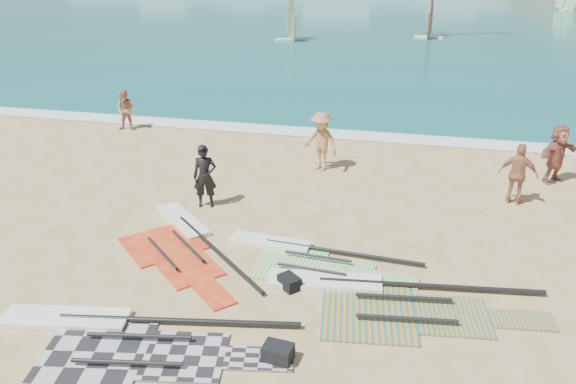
% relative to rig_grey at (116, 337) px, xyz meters
% --- Properties ---
extents(ground, '(300.00, 300.00, 0.00)m').
position_rel_rig_grey_xyz_m(ground, '(2.75, 1.46, -0.05)').
color(ground, '#D9B87F').
rests_on(ground, ground).
extents(surf_line, '(300.00, 1.20, 0.04)m').
position_rel_rig_grey_xyz_m(surf_line, '(2.75, 13.76, -0.05)').
color(surf_line, white).
rests_on(surf_line, ground).
extents(rig_grey, '(6.15, 2.86, 0.20)m').
position_rel_rig_grey_xyz_m(rig_grey, '(0.00, 0.00, 0.00)').
color(rig_grey, '#242326').
rests_on(rig_grey, ground).
extents(rig_green, '(4.93, 2.11, 0.19)m').
position_rel_rig_grey_xyz_m(rig_green, '(2.90, 3.82, -0.00)').
color(rig_green, green).
rests_on(rig_green, ground).
extents(rig_orange, '(6.13, 2.65, 0.20)m').
position_rel_rig_grey_xyz_m(rig_orange, '(4.89, 2.46, 0.00)').
color(rig_orange, orange).
rests_on(rig_orange, ground).
extents(rig_red, '(4.42, 4.77, 0.20)m').
position_rel_rig_grey_xyz_m(rig_red, '(-0.23, 3.90, -0.00)').
color(rig_red, red).
rests_on(rig_red, ground).
extents(gear_bag_near, '(0.58, 0.45, 0.34)m').
position_rel_rig_grey_xyz_m(gear_bag_near, '(3.21, 0.09, 0.12)').
color(gear_bag_near, black).
rests_on(gear_bag_near, ground).
extents(gear_bag_far, '(0.60, 0.58, 0.30)m').
position_rel_rig_grey_xyz_m(gear_bag_far, '(2.88, 2.48, 0.10)').
color(gear_bag_far, black).
rests_on(gear_bag_far, ground).
extents(person_wetsuit, '(0.78, 0.62, 1.87)m').
position_rel_rig_grey_xyz_m(person_wetsuit, '(-0.44, 6.17, 0.88)').
color(person_wetsuit, black).
rests_on(person_wetsuit, ground).
extents(beachgoer_left, '(0.90, 0.74, 1.68)m').
position_rel_rig_grey_xyz_m(beachgoer_left, '(-6.28, 12.54, 0.79)').
color(beachgoer_left, tan).
rests_on(beachgoer_left, ground).
extents(beachgoer_mid, '(1.50, 1.24, 2.01)m').
position_rel_rig_grey_xyz_m(beachgoer_mid, '(2.31, 9.83, 0.96)').
color(beachgoer_mid, '#AD804F').
rests_on(beachgoer_mid, ground).
extents(beachgoer_back, '(1.16, 0.70, 1.86)m').
position_rel_rig_grey_xyz_m(beachgoer_back, '(8.38, 8.37, 0.88)').
color(beachgoer_back, '#AF6F53').
rests_on(beachgoer_back, ground).
extents(beachgoer_right, '(1.73, 1.55, 1.91)m').
position_rel_rig_grey_xyz_m(beachgoer_right, '(9.84, 10.44, 0.90)').
color(beachgoer_right, '#9A5646').
rests_on(beachgoer_right, ground).
extents(windsurfer_left, '(2.37, 2.51, 4.29)m').
position_rel_rig_grey_xyz_m(windsurfer_left, '(-5.01, 37.90, 1.21)').
color(windsurfer_left, white).
rests_on(windsurfer_left, ground).
extents(windsurfer_centre, '(2.42, 2.87, 4.30)m').
position_rel_rig_grey_xyz_m(windsurfer_centre, '(6.01, 41.62, 1.21)').
color(windsurfer_centre, white).
rests_on(windsurfer_centre, ground).
extents(windsurfer_right, '(2.20, 2.11, 3.87)m').
position_rel_rig_grey_xyz_m(windsurfer_right, '(21.98, 68.01, 1.12)').
color(windsurfer_right, white).
rests_on(windsurfer_right, ground).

